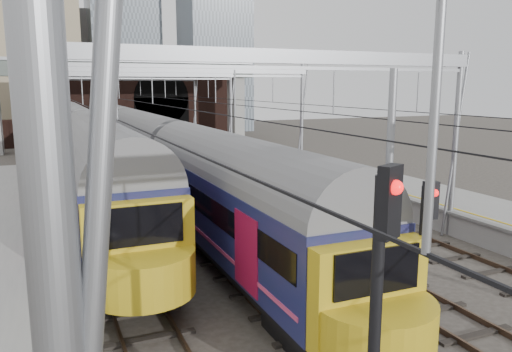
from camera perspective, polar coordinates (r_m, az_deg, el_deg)
name	(u,v)px	position (r m, az deg, el deg)	size (l,w,h in m)	color
tracks	(224,216)	(25.63, -3.70, -4.55)	(14.40, 80.00, 0.22)	#4C3828
overhead_line	(187,86)	(30.97, -7.91, 10.17)	(16.80, 80.00, 8.00)	gray
retaining_wall	(130,105)	(61.11, -14.22, 7.85)	(28.00, 2.75, 9.00)	black
overbridge	(124,79)	(55.00, -14.83, 10.66)	(28.00, 3.00, 9.25)	gray
city_skyline	(115,14)	(80.31, -15.86, 17.42)	(37.50, 27.50, 60.00)	tan
train_main	(127,137)	(41.59, -14.50, 4.34)	(2.84, 65.66, 4.87)	black
train_second	(85,153)	(31.12, -18.92, 2.50)	(3.09, 35.67, 5.21)	black
signal_near_left	(378,311)	(7.50, 13.81, -14.71)	(0.43, 0.49, 5.53)	black
signal_near_centre	(423,253)	(11.83, 18.57, -8.37)	(0.35, 0.46, 4.54)	black
equip_cover_b	(352,254)	(20.16, 10.87, -8.79)	(0.77, 0.54, 0.09)	#1A39C4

